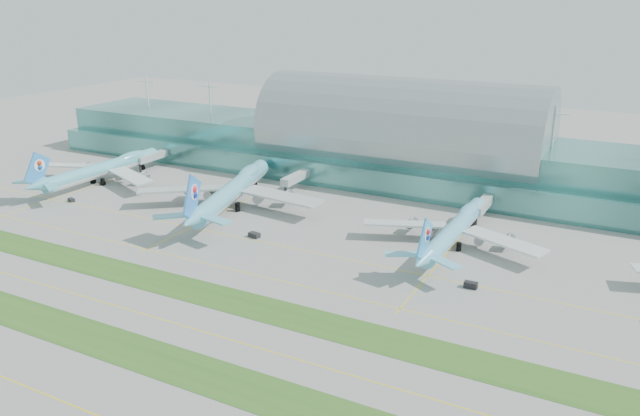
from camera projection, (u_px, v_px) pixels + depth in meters
The scene contains 17 objects.
ground at pixel (221, 302), 159.96m from camera, with size 700.00×700.00×0.00m, color gray.
terminal at pixel (401, 147), 263.41m from camera, with size 340.00×69.10×36.00m.
grass_strip_near at pixel (145, 355), 136.46m from camera, with size 420.00×12.00×0.08m, color #2D591E.
grass_strip_far at pixel (225, 299), 161.62m from camera, with size 420.00×12.00×0.08m, color #2D591E.
taxiline_a at pixel (72, 405), 119.69m from camera, with size 420.00×0.35×0.01m, color yellow.
taxiline_b at pixel (186, 326), 148.21m from camera, with size 420.00×0.35×0.01m, color yellow.
taxiline_c at pixel (259, 276), 175.06m from camera, with size 420.00×0.35×0.01m, color yellow.
taxiline_d at pixel (298, 249), 193.51m from camera, with size 420.00×0.35×0.01m, color yellow.
airliner_a at pixel (104, 168), 262.03m from camera, with size 63.39×71.85×19.80m.
airliner_b at pixel (233, 189), 230.63m from camera, with size 69.16×79.92×22.34m.
airliner_c at pixel (455, 228), 195.01m from camera, with size 58.72×66.54×18.34m.
gse_a at pixel (48, 181), 261.45m from camera, with size 3.07×1.71×1.62m, color orange.
gse_b at pixel (71, 200), 238.33m from camera, with size 3.00×1.70×1.26m, color black.
gse_c at pixel (206, 220), 216.18m from camera, with size 3.56×1.80×1.63m, color black.
gse_d at pixel (254, 235), 202.94m from camera, with size 3.72×2.18×1.54m, color black.
gse_e at pixel (424, 250), 190.76m from camera, with size 2.85×1.64×1.41m, color yellow.
gse_f at pixel (471, 285), 167.58m from camera, with size 3.57×1.89×1.70m, color black.
Camera 1 is at (89.19, -115.45, 74.44)m, focal length 35.00 mm.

